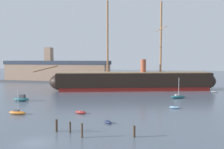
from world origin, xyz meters
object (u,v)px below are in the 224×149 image
at_px(dinghy_foreground_right, 108,122).
at_px(motorboat_mid_left, 22,99).
at_px(sailboat_foreground_left, 17,112).
at_px(seagull_in_flight, 82,43).
at_px(mooring_piling_left_pair, 70,127).
at_px(dockside_warehouse_left, 57,71).
at_px(dinghy_far_right, 214,92).
at_px(mooring_piling_nearest, 82,130).
at_px(tall_ship, 134,81).
at_px(dinghy_mid_right, 175,107).
at_px(sailboat_alongside_stern, 178,97).
at_px(dinghy_near_centre, 81,112).
at_px(motorboat_distant_centre, 128,84).
at_px(mooring_piling_right_pair, 56,125).
at_px(mooring_piling_midwater, 134,131).

height_order(dinghy_foreground_right, motorboat_mid_left, motorboat_mid_left).
height_order(sailboat_foreground_left, seagull_in_flight, seagull_in_flight).
bearing_deg(mooring_piling_left_pair, motorboat_mid_left, 136.30).
relative_size(mooring_piling_left_pair, dockside_warehouse_left, 0.03).
xyz_separation_m(dinghy_far_right, mooring_piling_nearest, (-25.84, -50.73, 0.75)).
bearing_deg(mooring_piling_left_pair, tall_ship, 86.92).
bearing_deg(dinghy_mid_right, sailboat_alongside_stern, 84.86).
xyz_separation_m(dinghy_near_centre, dinghy_far_right, (31.03, 37.45, -0.04)).
bearing_deg(motorboat_mid_left, dinghy_near_centre, -26.25).
relative_size(dinghy_mid_right, dockside_warehouse_left, 0.04).
height_order(dinghy_near_centre, motorboat_distant_centre, motorboat_distant_centre).
bearing_deg(dinghy_near_centre, motorboat_distant_centre, 88.31).
bearing_deg(seagull_in_flight, dinghy_near_centre, -71.59).
bearing_deg(dinghy_near_centre, dinghy_far_right, 50.36).
height_order(tall_ship, mooring_piling_left_pair, tall_ship).
relative_size(sailboat_alongside_stern, mooring_piling_right_pair, 3.07).
relative_size(dinghy_near_centre, mooring_piling_left_pair, 1.58).
height_order(tall_ship, dinghy_mid_right, tall_ship).
xyz_separation_m(tall_ship, mooring_piling_left_pair, (-2.62, -48.67, -2.42)).
xyz_separation_m(sailboat_foreground_left, dinghy_foreground_right, (18.54, -2.14, -0.17)).
bearing_deg(motorboat_distant_centre, dockside_warehouse_left, 164.52).
distance_m(sailboat_foreground_left, mooring_piling_left_pair, 16.61).
height_order(sailboat_foreground_left, dinghy_near_centre, sailboat_foreground_left).
bearing_deg(seagull_in_flight, motorboat_distant_centre, 79.98).
bearing_deg(sailboat_alongside_stern, sailboat_foreground_left, -139.61).
bearing_deg(dinghy_foreground_right, mooring_piling_right_pair, -136.08).
height_order(mooring_piling_left_pair, dockside_warehouse_left, dockside_warehouse_left).
bearing_deg(tall_ship, dockside_warehouse_left, 151.01).
xyz_separation_m(dinghy_far_right, mooring_piling_right_pair, (-30.43, -49.05, 0.67)).
bearing_deg(mooring_piling_nearest, dinghy_mid_right, 60.10).
distance_m(dinghy_near_centre, dinghy_mid_right, 20.15).
distance_m(mooring_piling_left_pair, dockside_warehouse_left, 79.40).
bearing_deg(dinghy_near_centre, tall_ship, 81.71).
distance_m(sailboat_foreground_left, sailboat_alongside_stern, 40.55).
relative_size(mooring_piling_nearest, mooring_piling_midwater, 1.24).
height_order(sailboat_foreground_left, mooring_piling_left_pair, sailboat_foreground_left).
height_order(motorboat_mid_left, seagull_in_flight, seagull_in_flight).
xyz_separation_m(sailboat_foreground_left, dinghy_near_centre, (11.63, 3.38, -0.12)).
distance_m(motorboat_mid_left, dinghy_mid_right, 37.47).
bearing_deg(mooring_piling_nearest, seagull_in_flight, 109.85).
relative_size(dinghy_foreground_right, motorboat_mid_left, 0.46).
bearing_deg(mooring_piling_left_pair, dinghy_foreground_right, 56.01).
distance_m(mooring_piling_nearest, mooring_piling_right_pair, 4.88).
bearing_deg(mooring_piling_left_pair, mooring_piling_right_pair, 178.39).
distance_m(sailboat_foreground_left, dinghy_foreground_right, 18.66).
height_order(tall_ship, mooring_piling_right_pair, tall_ship).
xyz_separation_m(dinghy_near_centre, dinghy_mid_right, (18.01, 9.03, -0.02)).
relative_size(dinghy_near_centre, seagull_in_flight, 1.99).
distance_m(tall_ship, motorboat_mid_left, 37.10).
height_order(motorboat_distant_centre, mooring_piling_right_pair, motorboat_distant_centre).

